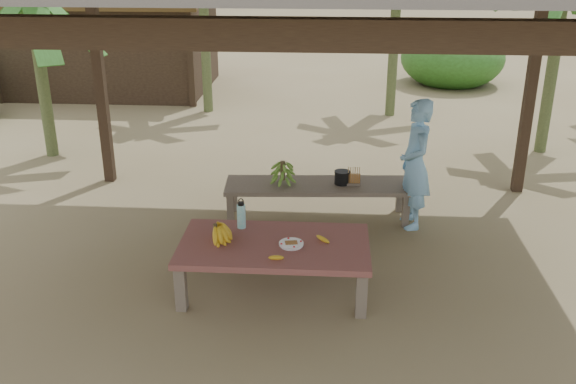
# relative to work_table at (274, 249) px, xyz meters

# --- Properties ---
(ground) EXTENTS (80.00, 80.00, 0.00)m
(ground) POSITION_rel_work_table_xyz_m (0.23, 0.51, -0.43)
(ground) COLOR brown
(ground) RESTS_ON ground
(work_table) EXTENTS (1.80, 1.00, 0.50)m
(work_table) POSITION_rel_work_table_xyz_m (0.00, 0.00, 0.00)
(work_table) COLOR brown
(work_table) RESTS_ON ground
(bench) EXTENTS (2.23, 0.73, 0.45)m
(bench) POSITION_rel_work_table_xyz_m (0.37, 1.71, -0.04)
(bench) COLOR brown
(bench) RESTS_ON ground
(ripe_banana_bunch) EXTENTS (0.32, 0.27, 0.19)m
(ripe_banana_bunch) POSITION_rel_work_table_xyz_m (-0.56, 0.02, 0.16)
(ripe_banana_bunch) COLOR yellow
(ripe_banana_bunch) RESTS_ON work_table
(plate) EXTENTS (0.23, 0.23, 0.04)m
(plate) POSITION_rel_work_table_xyz_m (0.16, -0.05, 0.08)
(plate) COLOR white
(plate) RESTS_ON work_table
(loose_banana_front) EXTENTS (0.15, 0.09, 0.04)m
(loose_banana_front) POSITION_rel_work_table_xyz_m (0.05, -0.33, 0.09)
(loose_banana_front) COLOR yellow
(loose_banana_front) RESTS_ON work_table
(loose_banana_side) EXTENTS (0.15, 0.14, 0.04)m
(loose_banana_side) POSITION_rel_work_table_xyz_m (0.46, 0.07, 0.09)
(loose_banana_side) COLOR yellow
(loose_banana_side) RESTS_ON work_table
(water_flask) EXTENTS (0.09, 0.09, 0.32)m
(water_flask) POSITION_rel_work_table_xyz_m (-0.36, 0.32, 0.20)
(water_flask) COLOR #41CDCC
(water_flask) RESTS_ON work_table
(green_banana_stalk) EXTENTS (0.28, 0.28, 0.30)m
(green_banana_stalk) POSITION_rel_work_table_xyz_m (-0.05, 1.69, 0.16)
(green_banana_stalk) COLOR #598C2D
(green_banana_stalk) RESTS_ON bench
(cooking_pot) EXTENTS (0.18, 0.18, 0.15)m
(cooking_pot) POSITION_rel_work_table_xyz_m (0.66, 1.73, 0.09)
(cooking_pot) COLOR black
(cooking_pot) RESTS_ON bench
(skewer_rack) EXTENTS (0.18, 0.09, 0.24)m
(skewer_rack) POSITION_rel_work_table_xyz_m (0.79, 1.69, 0.14)
(skewer_rack) COLOR #A57F47
(skewer_rack) RESTS_ON bench
(woman) EXTENTS (0.45, 0.61, 1.53)m
(woman) POSITION_rel_work_table_xyz_m (1.48, 1.60, 0.33)
(woman) COLOR #79B4E4
(woman) RESTS_ON ground
(hut) EXTENTS (4.40, 3.43, 2.85)m
(hut) POSITION_rel_work_table_xyz_m (-4.27, 8.51, 0.67)
(hut) COLOR black
(hut) RESTS_ON ground
(banana_plant_w) EXTENTS (1.80, 1.80, 2.68)m
(banana_plant_w) POSITION_rel_work_table_xyz_m (-3.84, 3.84, 1.77)
(banana_plant_w) COLOR #596638
(banana_plant_w) RESTS_ON ground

